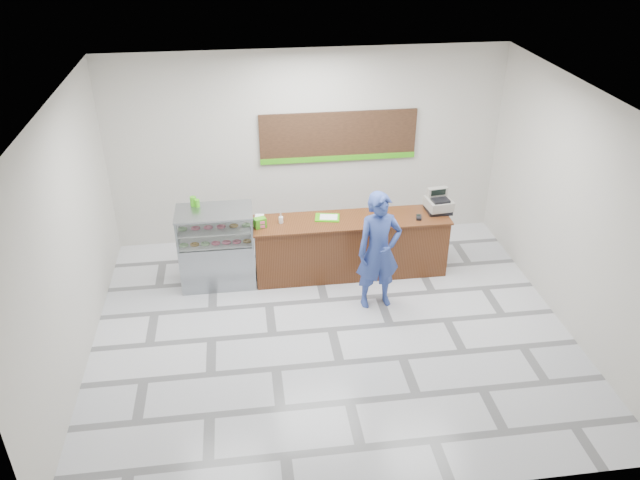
{
  "coord_description": "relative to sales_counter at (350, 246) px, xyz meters",
  "views": [
    {
      "loc": [
        -1.18,
        -7.39,
        5.77
      ],
      "look_at": [
        -0.06,
        0.9,
        1.04
      ],
      "focal_mm": 35.0,
      "sensor_mm": 36.0,
      "label": 1
    }
  ],
  "objects": [
    {
      "name": "sales_counter",
      "position": [
        0.0,
        0.0,
        0.0
      ],
      "size": [
        3.26,
        0.76,
        1.03
      ],
      "color": "#5A2D16",
      "rests_on": "floor"
    },
    {
      "name": "customer",
      "position": [
        0.26,
        -0.96,
        0.44
      ],
      "size": [
        0.75,
        0.53,
        1.92
      ],
      "primitive_type": "imported",
      "rotation": [
        0.0,
        0.0,
        0.11
      ],
      "color": "#2E428E",
      "rests_on": "floor"
    },
    {
      "name": "serving_tray",
      "position": [
        -0.38,
        0.08,
        0.52
      ],
      "size": [
        0.44,
        0.35,
        0.02
      ],
      "rotation": [
        0.0,
        0.0,
        -0.18
      ],
      "color": "#3AB40B",
      "rests_on": "sales_counter"
    },
    {
      "name": "green_cup_left",
      "position": [
        -2.54,
        0.24,
        0.89
      ],
      "size": [
        0.1,
        0.1,
        0.15
      ],
      "primitive_type": "cylinder",
      "color": "#3EA915",
      "rests_on": "display_case"
    },
    {
      "name": "promo_box",
      "position": [
        -1.5,
        -0.08,
        0.6
      ],
      "size": [
        0.21,
        0.18,
        0.16
      ],
      "primitive_type": "cube",
      "rotation": [
        0.0,
        0.0,
        0.34
      ],
      "color": "#3EA915",
      "rests_on": "sales_counter"
    },
    {
      "name": "straw_cup",
      "position": [
        -1.16,
        0.02,
        0.57
      ],
      "size": [
        0.07,
        0.07,
        0.11
      ],
      "primitive_type": "cylinder",
      "color": "silver",
      "rests_on": "sales_counter"
    },
    {
      "name": "cash_register",
      "position": [
        1.5,
        0.1,
        0.65
      ],
      "size": [
        0.44,
        0.46,
        0.38
      ],
      "rotation": [
        0.0,
        0.0,
        0.11
      ],
      "color": "black",
      "rests_on": "sales_counter"
    },
    {
      "name": "menu_board",
      "position": [
        -0.0,
        1.41,
        1.42
      ],
      "size": [
        2.8,
        0.06,
        0.9
      ],
      "color": "black",
      "rests_on": "back_wall"
    },
    {
      "name": "back_wall",
      "position": [
        -0.55,
        1.45,
        1.23
      ],
      "size": [
        7.0,
        0.0,
        7.0
      ],
      "primitive_type": "plane",
      "rotation": [
        1.57,
        0.0,
        0.0
      ],
      "color": "beige",
      "rests_on": "floor"
    },
    {
      "name": "napkin_box",
      "position": [
        -1.5,
        0.09,
        0.57
      ],
      "size": [
        0.16,
        0.16,
        0.12
      ],
      "primitive_type": "cube",
      "rotation": [
        0.0,
        0.0,
        -0.12
      ],
      "color": "white",
      "rests_on": "sales_counter"
    },
    {
      "name": "card_terminal",
      "position": [
        1.11,
        -0.13,
        0.53
      ],
      "size": [
        0.12,
        0.18,
        0.04
      ],
      "primitive_type": "cube",
      "rotation": [
        0.0,
        0.0,
        -0.27
      ],
      "color": "black",
      "rests_on": "sales_counter"
    },
    {
      "name": "donut_decal",
      "position": [
        0.37,
        -0.18,
        0.52
      ],
      "size": [
        0.17,
        0.17,
        0.0
      ],
      "primitive_type": "cylinder",
      "color": "#F96283",
      "rests_on": "sales_counter"
    },
    {
      "name": "ceiling",
      "position": [
        -0.55,
        -1.55,
        2.98
      ],
      "size": [
        7.0,
        7.0,
        0.0
      ],
      "primitive_type": "plane",
      "rotation": [
        3.14,
        0.0,
        0.0
      ],
      "color": "silver",
      "rests_on": "back_wall"
    },
    {
      "name": "display_case",
      "position": [
        -2.22,
        -0.0,
        0.16
      ],
      "size": [
        1.22,
        0.72,
        1.33
      ],
      "color": "gray",
      "rests_on": "floor"
    },
    {
      "name": "green_cup_right",
      "position": [
        -2.47,
        0.19,
        0.88
      ],
      "size": [
        0.08,
        0.08,
        0.12
      ],
      "primitive_type": "cylinder",
      "color": "#3EA915",
      "rests_on": "display_case"
    },
    {
      "name": "floor",
      "position": [
        -0.55,
        -1.55,
        -0.52
      ],
      "size": [
        7.0,
        7.0,
        0.0
      ],
      "primitive_type": "plane",
      "color": "silver",
      "rests_on": "ground"
    }
  ]
}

